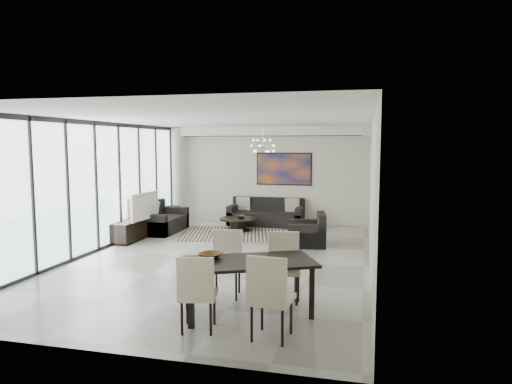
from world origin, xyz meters
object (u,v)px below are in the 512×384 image
(coffee_table, at_px, (238,224))
(sofa_main, at_px, (266,216))
(television, at_px, (141,206))
(dining_table, at_px, (248,266))
(tv_console, at_px, (134,229))

(coffee_table, distance_m, sofa_main, 1.20)
(coffee_table, xyz_separation_m, sofa_main, (0.58, 1.05, 0.07))
(sofa_main, distance_m, television, 3.82)
(television, bearing_deg, sofa_main, -39.57)
(sofa_main, height_order, dining_table, sofa_main)
(tv_console, bearing_deg, television, 23.22)
(dining_table, bearing_deg, coffee_table, 107.08)
(coffee_table, relative_size, sofa_main, 0.46)
(sofa_main, bearing_deg, coffee_table, -118.65)
(coffee_table, height_order, tv_console, tv_console)
(sofa_main, xyz_separation_m, tv_console, (-2.81, -2.77, -0.02))
(television, xyz_separation_m, dining_table, (3.90, -4.31, -0.16))
(tv_console, height_order, dining_table, dining_table)
(coffee_table, xyz_separation_m, television, (-2.07, -1.64, 0.64))
(television, bearing_deg, dining_table, -132.92)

